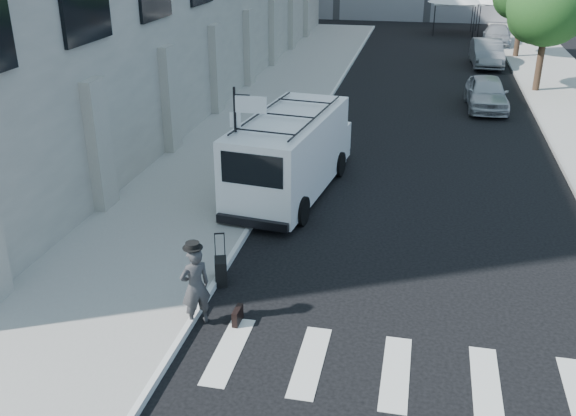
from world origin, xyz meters
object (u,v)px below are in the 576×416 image
at_px(businessman, 195,287).
at_px(parked_car_b, 487,53).
at_px(briefcase, 238,316).
at_px(cargo_van, 291,153).
at_px(suitcase, 221,271).
at_px(parked_car_a, 487,93).
at_px(parked_car_c, 497,36).

height_order(businessman, parked_car_b, businessman).
distance_m(briefcase, cargo_van, 7.28).
distance_m(suitcase, cargo_van, 5.83).
relative_size(briefcase, suitcase, 0.37).
height_order(suitcase, parked_car_b, parked_car_b).
distance_m(parked_car_a, parked_car_c, 17.08).
relative_size(suitcase, parked_car_b, 0.26).
distance_m(suitcase, parked_car_c, 35.13).
relative_size(businessman, parked_car_c, 0.38).
bearing_deg(briefcase, parked_car_b, 77.63).
distance_m(briefcase, parked_car_a, 19.49).
distance_m(businessman, parked_car_b, 29.42).
bearing_deg(suitcase, parked_car_c, 57.10).
bearing_deg(businessman, briefcase, 149.84).
height_order(briefcase, parked_car_a, parked_car_a).
bearing_deg(parked_car_b, parked_car_a, -95.66).
bearing_deg(parked_car_a, briefcase, -110.29).
relative_size(suitcase, parked_car_a, 0.28).
bearing_deg(parked_car_b, cargo_van, -110.52).
distance_m(cargo_van, parked_car_c, 29.48).
bearing_deg(briefcase, businessman, -166.18).
distance_m(parked_car_a, parked_car_b, 9.77).
distance_m(suitcase, parked_car_a, 18.40).
bearing_deg(cargo_van, businessman, -86.15).
relative_size(briefcase, parked_car_b, 0.10).
bearing_deg(parked_car_a, businessman, -112.33).
bearing_deg(briefcase, parked_car_a, 72.83).
height_order(briefcase, suitcase, suitcase).
xyz_separation_m(briefcase, parked_car_a, (6.09, 18.50, 0.55)).
bearing_deg(suitcase, cargo_van, 67.18).
distance_m(businessman, suitcase, 1.72).
distance_m(businessman, cargo_van, 7.40).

